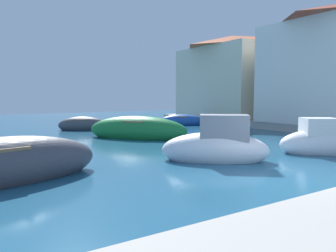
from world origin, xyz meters
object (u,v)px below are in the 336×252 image
(moored_boat_1, at_px, (216,147))
(moored_boat_7, at_px, (182,121))
(moored_boat_4, at_px, (0,166))
(quayside_tree, at_px, (333,75))
(moored_boat_5, at_px, (137,130))
(waterfront_building_annex, at_px, (231,76))
(moored_boat_0, at_px, (231,129))
(moored_boat_6, at_px, (325,142))
(moored_boat_8, at_px, (83,125))

(moored_boat_1, relative_size, moored_boat_7, 1.10)
(moored_boat_4, height_order, quayside_tree, quayside_tree)
(moored_boat_5, xyz_separation_m, moored_boat_7, (6.78, 5.45, -0.12))
(waterfront_building_annex, distance_m, quayside_tree, 9.03)
(moored_boat_0, bearing_deg, moored_boat_6, 71.72)
(moored_boat_6, bearing_deg, quayside_tree, 64.12)
(moored_boat_4, xyz_separation_m, moored_boat_5, (7.20, 6.24, 0.00))
(moored_boat_0, relative_size, moored_boat_7, 1.03)
(moored_boat_1, bearing_deg, moored_boat_0, -97.69)
(moored_boat_1, bearing_deg, moored_boat_6, -154.78)
(moored_boat_6, xyz_separation_m, moored_boat_7, (2.96, 13.62, -0.13))
(moored_boat_7, distance_m, waterfront_building_annex, 6.57)
(moored_boat_5, bearing_deg, quayside_tree, 35.33)
(waterfront_building_annex, bearing_deg, moored_boat_6, -121.03)
(quayside_tree, bearing_deg, moored_boat_6, -150.30)
(moored_boat_1, relative_size, moored_boat_5, 0.71)
(moored_boat_4, bearing_deg, quayside_tree, 176.44)
(moored_boat_5, bearing_deg, waterfront_building_annex, 75.34)
(moored_boat_6, height_order, moored_boat_7, moored_boat_6)
(moored_boat_6, height_order, waterfront_building_annex, waterfront_building_annex)
(moored_boat_4, height_order, moored_boat_5, moored_boat_5)
(moored_boat_0, height_order, quayside_tree, quayside_tree)
(moored_boat_0, bearing_deg, moored_boat_5, -19.64)
(moored_boat_0, relative_size, moored_boat_1, 0.94)
(moored_boat_8, bearing_deg, moored_boat_5, 128.62)
(moored_boat_4, height_order, waterfront_building_annex, waterfront_building_annex)
(moored_boat_7, bearing_deg, moored_boat_0, -62.67)
(moored_boat_5, bearing_deg, moored_boat_1, -45.43)
(moored_boat_6, xyz_separation_m, moored_boat_8, (-4.82, 14.00, -0.11))
(moored_boat_1, bearing_deg, moored_boat_5, -56.04)
(quayside_tree, bearing_deg, waterfront_building_annex, 91.39)
(moored_boat_4, bearing_deg, moored_boat_6, 157.90)
(moored_boat_7, xyz_separation_m, waterfront_building_annex, (5.42, 0.30, 3.70))
(moored_boat_7, bearing_deg, moored_boat_8, -144.12)
(moored_boat_7, xyz_separation_m, quayside_tree, (5.64, -8.71, 3.26))
(moored_boat_0, xyz_separation_m, moored_boat_4, (-12.59, -4.85, 0.11))
(moored_boat_0, relative_size, quayside_tree, 0.78)
(moored_boat_0, distance_m, waterfront_building_annex, 10.53)
(moored_boat_4, bearing_deg, moored_boat_5, -151.26)
(moored_boat_0, height_order, moored_boat_1, moored_boat_1)
(moored_boat_8, height_order, quayside_tree, quayside_tree)
(moored_boat_1, height_order, waterfront_building_annex, waterfront_building_annex)
(moored_boat_7, bearing_deg, moored_boat_1, -82.13)
(moored_boat_4, height_order, moored_boat_7, moored_boat_4)
(moored_boat_0, xyz_separation_m, moored_boat_8, (-6.40, 7.23, 0.01))
(moored_boat_8, bearing_deg, quayside_tree, 174.71)
(moored_boat_1, height_order, moored_boat_8, moored_boat_1)
(moored_boat_1, height_order, moored_boat_6, moored_boat_1)
(moored_boat_0, height_order, waterfront_building_annex, waterfront_building_annex)
(moored_boat_6, xyz_separation_m, waterfront_building_annex, (8.37, 13.92, 3.57))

